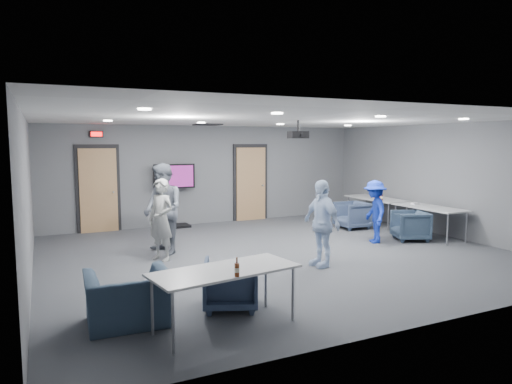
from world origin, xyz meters
name	(u,v)px	position (x,y,z in m)	size (l,w,h in m)	color
floor	(278,254)	(0.00, 0.00, 0.00)	(9.00, 9.00, 0.00)	#3A3D42
ceiling	(279,119)	(0.00, 0.00, 2.70)	(9.00, 9.00, 0.00)	white
wall_back	(211,175)	(0.00, 4.00, 1.35)	(9.00, 0.02, 2.70)	slate
wall_front	(435,217)	(0.00, -4.00, 1.35)	(9.00, 0.02, 2.70)	slate
wall_left	(27,200)	(-4.50, 0.00, 1.35)	(0.02, 8.00, 2.70)	slate
wall_right	(443,180)	(4.50, 0.00, 1.35)	(0.02, 8.00, 2.70)	slate
door_left	(98,190)	(-3.00, 3.95, 1.07)	(1.06, 0.17, 2.24)	black
door_right	(251,183)	(1.20, 3.95, 1.07)	(1.06, 0.17, 2.24)	black
exit_sign	(96,134)	(-3.00, 3.93, 2.45)	(0.32, 0.08, 0.16)	black
hvac_diffuser	(208,125)	(-0.50, 2.80, 2.69)	(0.60, 0.60, 0.03)	black
downlights	(279,120)	(0.00, 0.00, 2.68)	(6.18, 3.78, 0.02)	white
person_a	(161,220)	(-2.26, 0.52, 0.78)	(0.57, 0.38, 1.57)	#9A9D9A
person_b	(163,209)	(-2.10, 1.01, 0.92)	(0.89, 0.70, 1.84)	slate
person_c	(321,223)	(0.27, -1.14, 0.79)	(0.93, 0.39, 1.58)	#C5DBFD
person_d	(375,212)	(2.44, -0.01, 0.70)	(0.91, 0.52, 1.41)	#1B34B3
chair_right_a	(352,215)	(3.04, 1.58, 0.35)	(0.75, 0.77, 0.70)	#3A4864
chair_right_b	(410,226)	(3.35, -0.17, 0.34)	(0.73, 0.75, 0.68)	#35475C
chair_front_a	(231,284)	(-2.02, -2.40, 0.33)	(0.71, 0.73, 0.67)	#3A4965
chair_front_b	(128,299)	(-3.39, -2.40, 0.33)	(1.01, 0.88, 0.66)	#35475B
table_right_a	(376,200)	(4.00, 1.80, 0.69)	(0.77, 1.85, 0.73)	#A8AAAC
table_right_b	(429,209)	(4.00, -0.10, 0.68)	(0.74, 1.78, 0.73)	#A8AAAC
table_front_left	(225,273)	(-2.34, -3.00, 0.68)	(1.89, 1.02, 0.73)	#A8AAAC
bottle_front	(237,269)	(-2.33, -3.34, 0.81)	(0.06, 0.06, 0.22)	#5E2810
bottle_right	(382,197)	(3.78, 1.32, 0.82)	(0.06, 0.06, 0.23)	#5E2810
snack_box	(376,196)	(4.12, 1.93, 0.75)	(0.20, 0.14, 0.05)	#D55335
wrapper	(415,203)	(4.01, 0.38, 0.75)	(0.19, 0.13, 0.04)	silver
tv_stand	(175,192)	(-1.11, 3.75, 0.95)	(1.10, 0.52, 1.68)	black
projector	(298,135)	(0.43, -0.01, 2.40)	(0.40, 0.37, 0.36)	black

